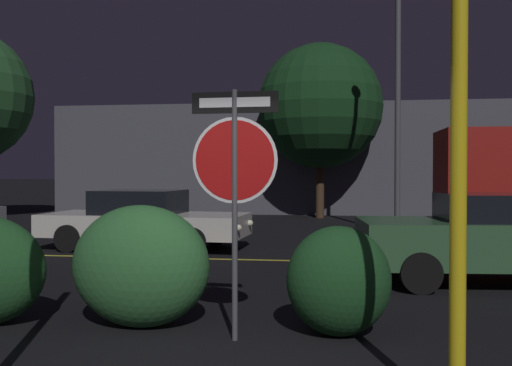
{
  "coord_description": "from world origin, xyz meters",
  "views": [
    {
      "loc": [
        0.93,
        -4.36,
        1.75
      ],
      "look_at": [
        -0.18,
        3.81,
        1.59
      ],
      "focal_mm": 40.0,
      "sensor_mm": 36.0,
      "label": 1
    }
  ],
  "objects_px": {
    "hedge_bush_3": "(338,281)",
    "tree_0": "(320,106)",
    "hedge_bush_2": "(141,266)",
    "passing_car_3": "(488,238)",
    "passing_car_2": "(144,219)",
    "yellow_pole_right": "(458,189)",
    "street_lamp": "(398,74)",
    "stop_sign": "(235,163)"
  },
  "relations": [
    {
      "from": "yellow_pole_right",
      "to": "street_lamp",
      "type": "height_order",
      "value": "street_lamp"
    },
    {
      "from": "street_lamp",
      "to": "hedge_bush_2",
      "type": "bearing_deg",
      "value": -111.01
    },
    {
      "from": "yellow_pole_right",
      "to": "hedge_bush_3",
      "type": "distance_m",
      "value": 2.41
    },
    {
      "from": "hedge_bush_2",
      "to": "passing_car_3",
      "type": "bearing_deg",
      "value": 34.7
    },
    {
      "from": "hedge_bush_3",
      "to": "stop_sign",
      "type": "bearing_deg",
      "value": -163.5
    },
    {
      "from": "passing_car_2",
      "to": "hedge_bush_3",
      "type": "bearing_deg",
      "value": 38.18
    },
    {
      "from": "stop_sign",
      "to": "hedge_bush_2",
      "type": "xyz_separation_m",
      "value": [
        -1.14,
        0.36,
        -1.15
      ]
    },
    {
      "from": "passing_car_3",
      "to": "tree_0",
      "type": "relative_size",
      "value": 0.62
    },
    {
      "from": "stop_sign",
      "to": "yellow_pole_right",
      "type": "bearing_deg",
      "value": -40.36
    },
    {
      "from": "stop_sign",
      "to": "hedge_bush_2",
      "type": "distance_m",
      "value": 1.66
    },
    {
      "from": "passing_car_2",
      "to": "street_lamp",
      "type": "height_order",
      "value": "street_lamp"
    },
    {
      "from": "passing_car_3",
      "to": "tree_0",
      "type": "height_order",
      "value": "tree_0"
    },
    {
      "from": "hedge_bush_2",
      "to": "tree_0",
      "type": "distance_m",
      "value": 16.09
    },
    {
      "from": "hedge_bush_3",
      "to": "passing_car_3",
      "type": "bearing_deg",
      "value": 53.68
    },
    {
      "from": "hedge_bush_3",
      "to": "tree_0",
      "type": "height_order",
      "value": "tree_0"
    },
    {
      "from": "stop_sign",
      "to": "passing_car_3",
      "type": "relative_size",
      "value": 0.63
    },
    {
      "from": "hedge_bush_3",
      "to": "tree_0",
      "type": "distance_m",
      "value": 16.08
    },
    {
      "from": "stop_sign",
      "to": "hedge_bush_3",
      "type": "bearing_deg",
      "value": 18.57
    },
    {
      "from": "passing_car_2",
      "to": "tree_0",
      "type": "bearing_deg",
      "value": 161.84
    },
    {
      "from": "stop_sign",
      "to": "tree_0",
      "type": "xyz_separation_m",
      "value": [
        0.5,
        15.96,
        2.4
      ]
    },
    {
      "from": "hedge_bush_2",
      "to": "hedge_bush_3",
      "type": "distance_m",
      "value": 2.21
    },
    {
      "from": "hedge_bush_2",
      "to": "passing_car_3",
      "type": "relative_size",
      "value": 0.38
    },
    {
      "from": "stop_sign",
      "to": "hedge_bush_3",
      "type": "relative_size",
      "value": 2.21
    },
    {
      "from": "stop_sign",
      "to": "hedge_bush_2",
      "type": "height_order",
      "value": "stop_sign"
    },
    {
      "from": "stop_sign",
      "to": "street_lamp",
      "type": "relative_size",
      "value": 0.34
    },
    {
      "from": "tree_0",
      "to": "passing_car_2",
      "type": "bearing_deg",
      "value": -112.16
    },
    {
      "from": "passing_car_2",
      "to": "passing_car_3",
      "type": "bearing_deg",
      "value": 68.47
    },
    {
      "from": "tree_0",
      "to": "stop_sign",
      "type": "bearing_deg",
      "value": -91.8
    },
    {
      "from": "street_lamp",
      "to": "tree_0",
      "type": "relative_size",
      "value": 1.16
    },
    {
      "from": "hedge_bush_3",
      "to": "street_lamp",
      "type": "xyz_separation_m",
      "value": [
        1.72,
        10.26,
        3.9
      ]
    },
    {
      "from": "yellow_pole_right",
      "to": "street_lamp",
      "type": "relative_size",
      "value": 0.42
    },
    {
      "from": "hedge_bush_2",
      "to": "passing_car_3",
      "type": "xyz_separation_m",
      "value": [
        4.55,
        3.15,
        0.03
      ]
    },
    {
      "from": "yellow_pole_right",
      "to": "passing_car_2",
      "type": "distance_m",
      "value": 9.9
    },
    {
      "from": "hedge_bush_2",
      "to": "street_lamp",
      "type": "height_order",
      "value": "street_lamp"
    },
    {
      "from": "stop_sign",
      "to": "hedge_bush_3",
      "type": "height_order",
      "value": "stop_sign"
    },
    {
      "from": "passing_car_2",
      "to": "passing_car_3",
      "type": "distance_m",
      "value": 7.41
    },
    {
      "from": "hedge_bush_2",
      "to": "passing_car_3",
      "type": "distance_m",
      "value": 5.53
    },
    {
      "from": "tree_0",
      "to": "hedge_bush_2",
      "type": "bearing_deg",
      "value": -95.99
    },
    {
      "from": "hedge_bush_3",
      "to": "passing_car_2",
      "type": "relative_size",
      "value": 0.25
    },
    {
      "from": "yellow_pole_right",
      "to": "street_lamp",
      "type": "distance_m",
      "value": 12.65
    },
    {
      "from": "stop_sign",
      "to": "passing_car_2",
      "type": "xyz_separation_m",
      "value": [
        -3.27,
        6.7,
        -1.17
      ]
    },
    {
      "from": "passing_car_2",
      "to": "passing_car_3",
      "type": "height_order",
      "value": "passing_car_3"
    }
  ]
}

